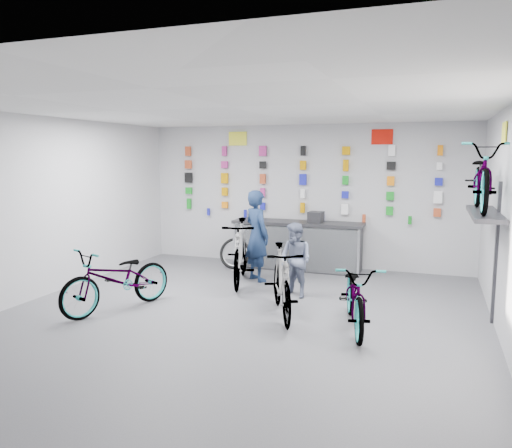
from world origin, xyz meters
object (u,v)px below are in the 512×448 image
at_px(bike_right, 356,295).
at_px(customer, 295,260).
at_px(bike_left, 118,279).
at_px(bike_center, 282,282).
at_px(clerk, 257,236).
at_px(bike_service, 240,252).
at_px(counter, 297,246).

height_order(bike_right, customer, customer).
bearing_deg(customer, bike_left, -117.02).
bearing_deg(bike_right, bike_center, 157.90).
height_order(bike_left, bike_center, bike_center).
distance_m(bike_center, clerk, 2.22).
distance_m(bike_service, customer, 1.28).
xyz_separation_m(bike_left, clerk, (1.37, 2.47, 0.36)).
xyz_separation_m(bike_left, customer, (2.35, 1.63, 0.13)).
height_order(bike_service, clerk, clerk).
bearing_deg(counter, bike_center, -79.14).
bearing_deg(clerk, bike_right, 174.31).
height_order(counter, bike_service, bike_service).
bearing_deg(clerk, counter, -73.82).
relative_size(bike_center, customer, 1.41).
bearing_deg(bike_left, bike_center, 34.46).
distance_m(bike_right, bike_service, 2.93).
xyz_separation_m(counter, bike_left, (-1.84, -3.65, 0.01)).
height_order(bike_center, customer, customer).
relative_size(bike_center, clerk, 1.02).
xyz_separation_m(bike_right, clerk, (-2.16, 2.07, 0.39)).
height_order(bike_left, bike_service, bike_service).
bearing_deg(counter, bike_left, -116.84).
height_order(bike_left, bike_right, bike_left).
xyz_separation_m(counter, customer, (0.51, -2.01, 0.14)).
bearing_deg(bike_service, counter, 50.04).
relative_size(counter, clerk, 1.57).
xyz_separation_m(bike_center, clerk, (-1.07, 1.92, 0.33)).
bearing_deg(counter, bike_service, -113.98).
bearing_deg(bike_center, counter, 76.88).
bearing_deg(customer, bike_right, -17.92).
relative_size(counter, bike_service, 1.36).
height_order(counter, bike_left, counter).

